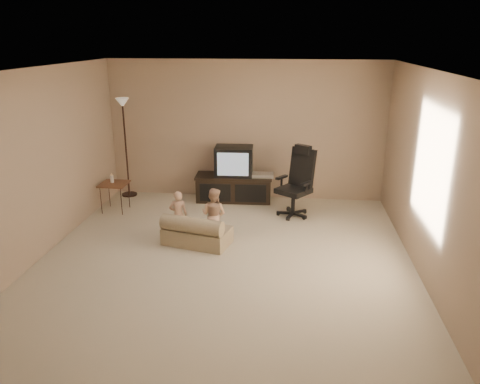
% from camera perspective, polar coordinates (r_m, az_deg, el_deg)
% --- Properties ---
extents(floor, '(5.50, 5.50, 0.00)m').
position_cam_1_polar(floor, '(6.33, -1.91, -8.53)').
color(floor, beige).
rests_on(floor, ground).
extents(room_shell, '(5.50, 5.50, 5.50)m').
position_cam_1_polar(room_shell, '(5.81, -2.07, 4.95)').
color(room_shell, white).
rests_on(room_shell, floor).
extents(tv_stand, '(1.43, 0.58, 1.01)m').
position_cam_1_polar(tv_stand, '(8.50, -0.70, 1.67)').
color(tv_stand, black).
rests_on(tv_stand, floor).
extents(office_chair, '(0.76, 0.76, 1.18)m').
position_cam_1_polar(office_chair, '(7.84, 6.86, 0.13)').
color(office_chair, black).
rests_on(office_chair, floor).
extents(side_table, '(0.45, 0.45, 0.67)m').
position_cam_1_polar(side_table, '(8.26, -15.13, 0.96)').
color(side_table, brown).
rests_on(side_table, floor).
extents(floor_lamp, '(0.28, 0.28, 1.83)m').
position_cam_1_polar(floor_lamp, '(8.82, -13.94, 7.87)').
color(floor_lamp, black).
rests_on(floor_lamp, floor).
extents(child_sofa, '(1.04, 0.74, 0.46)m').
position_cam_1_polar(child_sofa, '(6.79, -5.42, -4.95)').
color(child_sofa, tan).
rests_on(child_sofa, floor).
extents(toddler_left, '(0.31, 0.26, 0.73)m').
position_cam_1_polar(toddler_left, '(6.98, -7.52, -2.76)').
color(toddler_left, tan).
rests_on(toddler_left, floor).
extents(toddler_right, '(0.44, 0.33, 0.81)m').
position_cam_1_polar(toddler_right, '(6.83, -3.22, -2.77)').
color(toddler_right, tan).
rests_on(toddler_right, floor).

